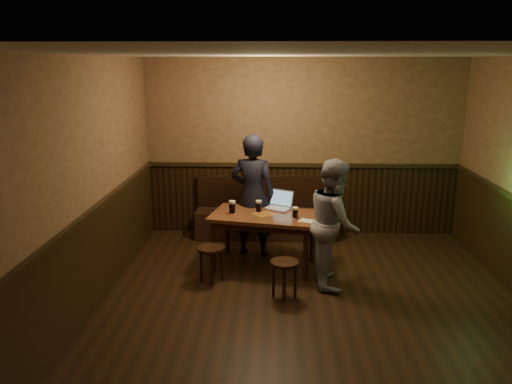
{
  "coord_description": "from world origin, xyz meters",
  "views": [
    {
      "loc": [
        -0.45,
        -4.87,
        2.73
      ],
      "look_at": [
        -0.68,
        1.42,
        1.08
      ],
      "focal_mm": 35.0,
      "sensor_mm": 36.0,
      "label": 1
    }
  ],
  "objects_px": {
    "stool_left": "(211,254)",
    "person_suit": "(253,196)",
    "pub_table": "(264,221)",
    "person_grey": "(334,223)",
    "pint_mid": "(259,206)",
    "bench": "(266,218)",
    "stool_right": "(285,268)",
    "pint_right": "(295,213)",
    "laptop": "(279,204)",
    "pint_left": "(232,207)"
  },
  "relations": [
    {
      "from": "pint_mid",
      "to": "laptop",
      "type": "xyz_separation_m",
      "value": [
        0.28,
        0.18,
        -0.02
      ]
    },
    {
      "from": "pint_left",
      "to": "person_grey",
      "type": "relative_size",
      "value": 0.11
    },
    {
      "from": "bench",
      "to": "stool_right",
      "type": "height_order",
      "value": "bench"
    },
    {
      "from": "stool_left",
      "to": "person_suit",
      "type": "relative_size",
      "value": 0.26
    },
    {
      "from": "person_suit",
      "to": "pint_left",
      "type": "bearing_deg",
      "value": 70.35
    },
    {
      "from": "pub_table",
      "to": "pint_right",
      "type": "height_order",
      "value": "pint_right"
    },
    {
      "from": "person_grey",
      "to": "stool_left",
      "type": "bearing_deg",
      "value": 90.05
    },
    {
      "from": "pint_right",
      "to": "pint_mid",
      "type": "bearing_deg",
      "value": 151.32
    },
    {
      "from": "stool_left",
      "to": "pint_right",
      "type": "bearing_deg",
      "value": 18.38
    },
    {
      "from": "person_suit",
      "to": "stool_right",
      "type": "bearing_deg",
      "value": 119.36
    },
    {
      "from": "pint_mid",
      "to": "bench",
      "type": "bearing_deg",
      "value": 86.1
    },
    {
      "from": "person_grey",
      "to": "pint_left",
      "type": "bearing_deg",
      "value": 68.03
    },
    {
      "from": "pint_mid",
      "to": "stool_right",
      "type": "bearing_deg",
      "value": -71.69
    },
    {
      "from": "stool_left",
      "to": "pint_mid",
      "type": "relative_size",
      "value": 2.86
    },
    {
      "from": "bench",
      "to": "person_suit",
      "type": "xyz_separation_m",
      "value": [
        -0.17,
        -0.79,
        0.57
      ]
    },
    {
      "from": "pint_mid",
      "to": "person_suit",
      "type": "distance_m",
      "value": 0.35
    },
    {
      "from": "person_grey",
      "to": "pint_mid",
      "type": "bearing_deg",
      "value": 57.09
    },
    {
      "from": "pub_table",
      "to": "person_grey",
      "type": "height_order",
      "value": "person_grey"
    },
    {
      "from": "pub_table",
      "to": "pint_left",
      "type": "relative_size",
      "value": 8.54
    },
    {
      "from": "stool_right",
      "to": "pint_mid",
      "type": "xyz_separation_m",
      "value": [
        -0.34,
        1.03,
        0.46
      ]
    },
    {
      "from": "stool_right",
      "to": "pint_left",
      "type": "distance_m",
      "value": 1.26
    },
    {
      "from": "pub_table",
      "to": "person_suit",
      "type": "relative_size",
      "value": 0.86
    },
    {
      "from": "bench",
      "to": "pint_left",
      "type": "bearing_deg",
      "value": -109.5
    },
    {
      "from": "person_grey",
      "to": "pint_right",
      "type": "bearing_deg",
      "value": 53.71
    },
    {
      "from": "pint_left",
      "to": "person_grey",
      "type": "height_order",
      "value": "person_grey"
    },
    {
      "from": "pint_right",
      "to": "laptop",
      "type": "height_order",
      "value": "laptop"
    },
    {
      "from": "bench",
      "to": "pint_mid",
      "type": "xyz_separation_m",
      "value": [
        -0.08,
        -1.12,
        0.52
      ]
    },
    {
      "from": "pint_left",
      "to": "pint_mid",
      "type": "distance_m",
      "value": 0.36
    },
    {
      "from": "bench",
      "to": "person_grey",
      "type": "height_order",
      "value": "person_grey"
    },
    {
      "from": "pub_table",
      "to": "pint_mid",
      "type": "xyz_separation_m",
      "value": [
        -0.08,
        0.11,
        0.18
      ]
    },
    {
      "from": "stool_left",
      "to": "person_suit",
      "type": "bearing_deg",
      "value": 62.96
    },
    {
      "from": "pint_mid",
      "to": "person_grey",
      "type": "xyz_separation_m",
      "value": [
        0.95,
        -0.6,
        -0.03
      ]
    },
    {
      "from": "bench",
      "to": "person_grey",
      "type": "distance_m",
      "value": 1.99
    },
    {
      "from": "pint_mid",
      "to": "person_grey",
      "type": "bearing_deg",
      "value": -32.19
    },
    {
      "from": "stool_left",
      "to": "stool_right",
      "type": "height_order",
      "value": "stool_left"
    },
    {
      "from": "stool_left",
      "to": "laptop",
      "type": "relative_size",
      "value": 1.04
    },
    {
      "from": "pub_table",
      "to": "pint_left",
      "type": "bearing_deg",
      "value": -170.35
    },
    {
      "from": "pint_right",
      "to": "laptop",
      "type": "distance_m",
      "value": 0.49
    },
    {
      "from": "pint_right",
      "to": "person_suit",
      "type": "relative_size",
      "value": 0.08
    },
    {
      "from": "pint_right",
      "to": "person_suit",
      "type": "xyz_separation_m",
      "value": [
        -0.58,
        0.6,
        0.06
      ]
    },
    {
      "from": "stool_left",
      "to": "pint_left",
      "type": "distance_m",
      "value": 0.74
    },
    {
      "from": "pint_mid",
      "to": "person_suit",
      "type": "relative_size",
      "value": 0.09
    },
    {
      "from": "stool_left",
      "to": "person_suit",
      "type": "xyz_separation_m",
      "value": [
        0.49,
        0.95,
        0.52
      ]
    },
    {
      "from": "stool_left",
      "to": "pint_left",
      "type": "height_order",
      "value": "pint_left"
    },
    {
      "from": "stool_right",
      "to": "person_grey",
      "type": "bearing_deg",
      "value": 34.92
    },
    {
      "from": "pub_table",
      "to": "pint_mid",
      "type": "height_order",
      "value": "pint_mid"
    },
    {
      "from": "stool_left",
      "to": "pint_right",
      "type": "xyz_separation_m",
      "value": [
        1.07,
        0.35,
        0.45
      ]
    },
    {
      "from": "stool_right",
      "to": "pint_left",
      "type": "relative_size",
      "value": 2.55
    },
    {
      "from": "pub_table",
      "to": "person_grey",
      "type": "relative_size",
      "value": 0.95
    },
    {
      "from": "stool_right",
      "to": "person_suit",
      "type": "xyz_separation_m",
      "value": [
        -0.43,
        1.36,
        0.52
      ]
    }
  ]
}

